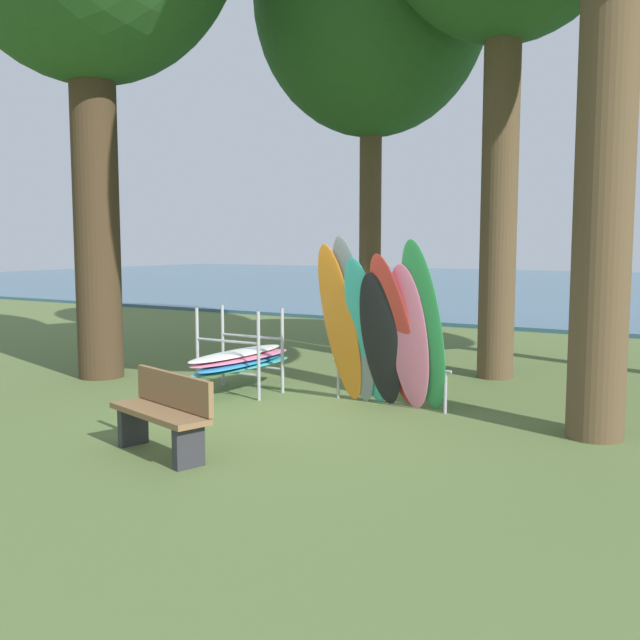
{
  "coord_description": "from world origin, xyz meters",
  "views": [
    {
      "loc": [
        4.91,
        -7.83,
        2.23
      ],
      "look_at": [
        -0.43,
        1.2,
        1.1
      ],
      "focal_mm": 41.51,
      "sensor_mm": 36.0,
      "label": 1
    }
  ],
  "objects_px": {
    "tree_mid_behind": "(372,0)",
    "park_bench": "(164,412)",
    "leaning_board_pile": "(380,331)",
    "board_storage_rack": "(241,359)"
  },
  "relations": [
    {
      "from": "tree_mid_behind",
      "to": "park_bench",
      "type": "distance_m",
      "value": 10.11
    },
    {
      "from": "leaning_board_pile",
      "to": "board_storage_rack",
      "type": "relative_size",
      "value": 1.08
    },
    {
      "from": "board_storage_rack",
      "to": "park_bench",
      "type": "bearing_deg",
      "value": -67.67
    },
    {
      "from": "tree_mid_behind",
      "to": "board_storage_rack",
      "type": "xyz_separation_m",
      "value": [
        0.27,
        -4.71,
        -6.38
      ]
    },
    {
      "from": "tree_mid_behind",
      "to": "park_bench",
      "type": "height_order",
      "value": "tree_mid_behind"
    },
    {
      "from": "leaning_board_pile",
      "to": "park_bench",
      "type": "relative_size",
      "value": 1.57
    },
    {
      "from": "tree_mid_behind",
      "to": "leaning_board_pile",
      "type": "height_order",
      "value": "tree_mid_behind"
    },
    {
      "from": "park_bench",
      "to": "board_storage_rack",
      "type": "bearing_deg",
      "value": 112.33
    },
    {
      "from": "leaning_board_pile",
      "to": "board_storage_rack",
      "type": "height_order",
      "value": "leaning_board_pile"
    },
    {
      "from": "park_bench",
      "to": "leaning_board_pile",
      "type": "bearing_deg",
      "value": 71.28
    }
  ]
}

